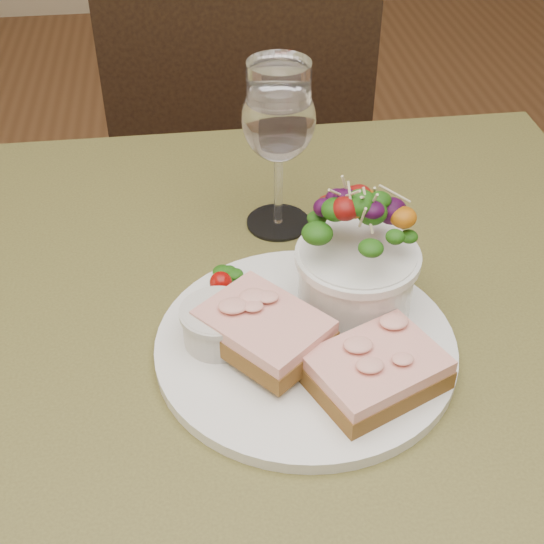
{
  "coord_description": "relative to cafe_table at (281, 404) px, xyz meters",
  "views": [
    {
      "loc": [
        -0.08,
        -0.51,
        1.24
      ],
      "look_at": [
        -0.01,
        0.02,
        0.81
      ],
      "focal_mm": 50.0,
      "sensor_mm": 36.0,
      "label": 1
    }
  ],
  "objects": [
    {
      "name": "chair_far",
      "position": [
        0.04,
        0.75,
        -0.36
      ],
      "size": [
        0.47,
        0.47,
        0.9
      ],
      "rotation": [
        0.0,
        0.0,
        3.01
      ],
      "color": "black",
      "rests_on": "ground"
    },
    {
      "name": "cafe_table",
      "position": [
        0.0,
        0.0,
        0.0
      ],
      "size": [
        0.8,
        0.8,
        0.75
      ],
      "color": "#4B4620",
      "rests_on": "ground"
    },
    {
      "name": "sandwich_front",
      "position": [
        0.07,
        -0.09,
        0.13
      ],
      "size": [
        0.13,
        0.12,
        0.03
      ],
      "rotation": [
        0.0,
        0.0,
        0.42
      ],
      "color": "#4A2F13",
      "rests_on": "dinner_plate"
    },
    {
      "name": "ramekin",
      "position": [
        -0.06,
        -0.02,
        0.13
      ],
      "size": [
        0.06,
        0.06,
        0.04
      ],
      "color": "beige",
      "rests_on": "dinner_plate"
    },
    {
      "name": "dinner_plate",
      "position": [
        0.02,
        -0.03,
        0.11
      ],
      "size": [
        0.27,
        0.27,
        0.01
      ],
      "primitive_type": "cylinder",
      "color": "white",
      "rests_on": "cafe_table"
    },
    {
      "name": "sandwich_back",
      "position": [
        -0.02,
        -0.03,
        0.14
      ],
      "size": [
        0.13,
        0.13,
        0.03
      ],
      "rotation": [
        0.0,
        0.0,
        -0.86
      ],
      "color": "#4A2F13",
      "rests_on": "dinner_plate"
    },
    {
      "name": "salad_bowl",
      "position": [
        0.07,
        0.02,
        0.17
      ],
      "size": [
        0.11,
        0.11,
        0.13
      ],
      "color": "white",
      "rests_on": "dinner_plate"
    },
    {
      "name": "wine_glass",
      "position": [
        0.02,
        0.17,
        0.22
      ],
      "size": [
        0.08,
        0.08,
        0.18
      ],
      "color": "white",
      "rests_on": "cafe_table"
    },
    {
      "name": "garnish",
      "position": [
        -0.04,
        0.06,
        0.12
      ],
      "size": [
        0.05,
        0.04,
        0.02
      ],
      "color": "black",
      "rests_on": "dinner_plate"
    }
  ]
}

